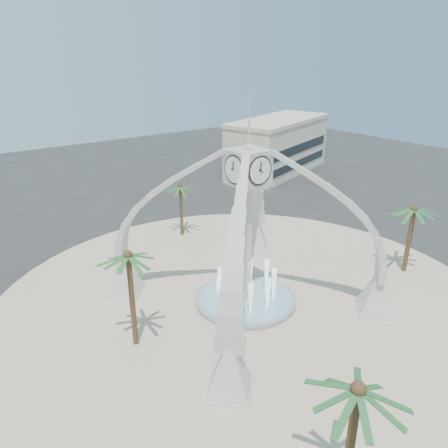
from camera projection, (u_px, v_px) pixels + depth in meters
ground at (245, 302)px, 34.84m from camera, size 140.00×140.00×0.00m
plaza at (245, 302)px, 34.83m from camera, size 40.00×40.00×0.06m
clock_tower at (247, 227)px, 32.43m from camera, size 17.94×17.94×16.30m
fountain at (245, 299)px, 34.73m from camera, size 8.00×8.00×3.62m
building_ne at (278, 145)px, 70.77m from camera, size 21.87×14.17×8.60m
palm_east at (414, 210)px, 37.49m from camera, size 4.48×4.48×6.83m
palm_west at (128, 257)px, 27.41m from camera, size 4.74×4.74×7.47m
palm_north at (180, 187)px, 45.39m from camera, size 4.59×4.59×6.22m
palm_south at (358, 391)px, 17.27m from camera, size 4.21×4.21×7.04m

